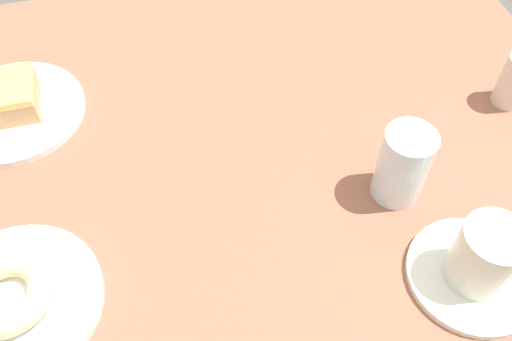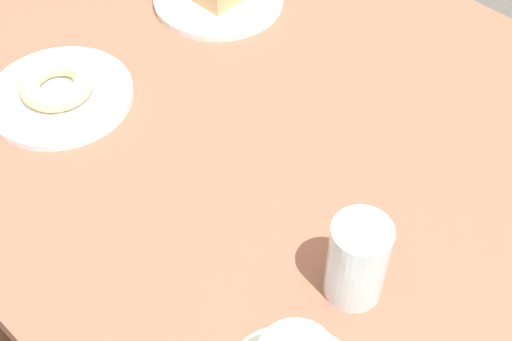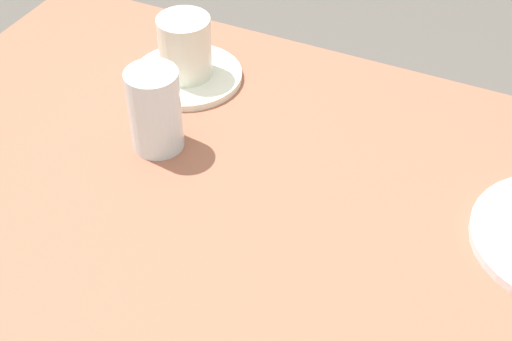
{
  "view_description": "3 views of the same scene",
  "coord_description": "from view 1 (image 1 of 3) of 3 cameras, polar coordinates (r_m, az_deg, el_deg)",
  "views": [
    {
      "loc": [
        -0.07,
        -0.48,
        1.28
      ],
      "look_at": [
        0.04,
        -0.07,
        0.73
      ],
      "focal_mm": 38.03,
      "sensor_mm": 36.0,
      "label": 1
    },
    {
      "loc": [
        0.41,
        -0.5,
        1.37
      ],
      "look_at": [
        0.04,
        -0.11,
        0.75
      ],
      "focal_mm": 49.33,
      "sensor_mm": 36.0,
      "label": 2
    },
    {
      "loc": [
        -0.2,
        0.45,
        1.3
      ],
      "look_at": [
        0.07,
        -0.11,
        0.73
      ],
      "focal_mm": 52.13,
      "sensor_mm": 36.0,
      "label": 3
    }
  ],
  "objects": [
    {
      "name": "ground_plane",
      "position": [
        1.37,
        -2.32,
        -17.04
      ],
      "size": [
        6.0,
        6.0,
        0.0
      ],
      "primitive_type": "plane",
      "color": "#54504A"
    },
    {
      "name": "table",
      "position": [
        0.8,
        -3.79,
        -0.59
      ],
      "size": [
        1.1,
        0.83,
        0.71
      ],
      "color": "#925842",
      "rests_on": "ground_plane"
    },
    {
      "name": "plate_sugar_ring",
      "position": [
        0.68,
        -24.14,
        -12.61
      ],
      "size": [
        0.2,
        0.2,
        0.01
      ],
      "primitive_type": "cylinder",
      "color": "white",
      "rests_on": "table"
    },
    {
      "name": "napkin_sugar_ring",
      "position": [
        0.67,
        -24.35,
        -12.34
      ],
      "size": [
        0.14,
        0.14,
        0.0
      ],
      "primitive_type": "cube",
      "rotation": [
        0.0,
        0.0,
        -0.1
      ],
      "color": "white",
      "rests_on": "plate_sugar_ring"
    },
    {
      "name": "donut_sugar_ring",
      "position": [
        0.66,
        -24.8,
        -11.74
      ],
      "size": [
        0.1,
        0.1,
        0.03
      ],
      "primitive_type": "torus",
      "color": "beige",
      "rests_on": "napkin_sugar_ring"
    },
    {
      "name": "plate_glazed_square",
      "position": [
        0.86,
        -24.18,
        5.67
      ],
      "size": [
        0.2,
        0.2,
        0.01
      ],
      "primitive_type": "cylinder",
      "color": "white",
      "rests_on": "table"
    },
    {
      "name": "napkin_glazed_square",
      "position": [
        0.86,
        -24.33,
        5.98
      ],
      "size": [
        0.16,
        0.16,
        0.0
      ],
      "primitive_type": "cube",
      "rotation": [
        0.0,
        0.0,
        -0.37
      ],
      "color": "white",
      "rests_on": "plate_glazed_square"
    },
    {
      "name": "donut_glazed_square",
      "position": [
        0.84,
        -24.84,
        7.05
      ],
      "size": [
        0.08,
        0.08,
        0.04
      ],
      "color": "tan",
      "rests_on": "napkin_glazed_square"
    },
    {
      "name": "water_glass",
      "position": [
        0.69,
        15.18,
        0.53
      ],
      "size": [
        0.06,
        0.06,
        0.11
      ],
      "primitive_type": "cylinder",
      "color": "silver",
      "rests_on": "table"
    },
    {
      "name": "coffee_cup",
      "position": [
        0.66,
        22.56,
        -8.86
      ],
      "size": [
        0.15,
        0.15,
        0.09
      ],
      "color": "silver",
      "rests_on": "table"
    }
  ]
}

